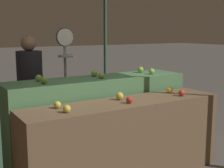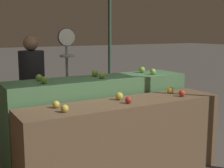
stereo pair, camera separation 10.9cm
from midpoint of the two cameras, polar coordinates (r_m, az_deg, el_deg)
The scene contains 16 objects.
display_counter_front at distance 3.55m, azimuth 3.13°, elevation -10.23°, with size 2.35×0.55×0.89m, color brown.
display_counter_back at distance 4.01m, azimuth -1.56°, elevation -6.44°, with size 2.35×0.55×1.08m, color #4C7A4C.
apple_front_0 at distance 2.99m, azimuth -7.62°, elevation -4.46°, with size 0.08×0.08×0.08m, color gold.
apple_front_1 at distance 3.33m, azimuth 3.95°, elevation -2.95°, with size 0.07×0.07×0.07m, color #B72D23.
apple_front_2 at distance 3.78m, azimuth 13.49°, elevation -1.66°, with size 0.08×0.08×0.08m, color red.
apple_front_3 at distance 3.18m, azimuth -9.24°, elevation -3.70°, with size 0.07×0.07×0.07m, color gold.
apple_front_4 at distance 3.50m, azimuth 2.21°, elevation -2.22°, with size 0.09×0.09×0.09m, color gold.
apple_front_5 at distance 3.94m, azimuth 11.37°, elevation -1.08°, with size 0.09×0.09×0.09m, color yellow.
apple_back_0 at distance 3.51m, azimuth -11.51°, elevation 0.71°, with size 0.08×0.08×0.08m, color #7AA338.
apple_back_1 at distance 3.80m, azimuth -1.04°, elevation 1.58°, with size 0.08×0.08×0.08m, color #84AD3D.
apple_back_2 at distance 4.21m, azimuth 8.24°, elevation 2.27°, with size 0.08×0.08×0.08m, color #8EB247.
apple_back_3 at distance 3.70m, azimuth -12.38°, elevation 1.13°, with size 0.08×0.08×0.08m, color #8EB247.
apple_back_4 at distance 3.99m, azimuth -2.33°, elevation 1.97°, with size 0.08×0.08×0.08m, color #7AA338.
apple_back_5 at distance 4.37m, azimuth 6.23°, elevation 2.62°, with size 0.09×0.09×0.09m, color #84AD3D.
produce_scale at distance 4.33m, azimuth -7.51°, elevation 3.74°, with size 0.25×0.20×1.69m.
person_vendor_at_scale at distance 4.53m, azimuth -13.70°, elevation -0.00°, with size 0.40×0.40×1.59m.
Camera 2 is at (-1.78, -2.82, 1.65)m, focal length 50.00 mm.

